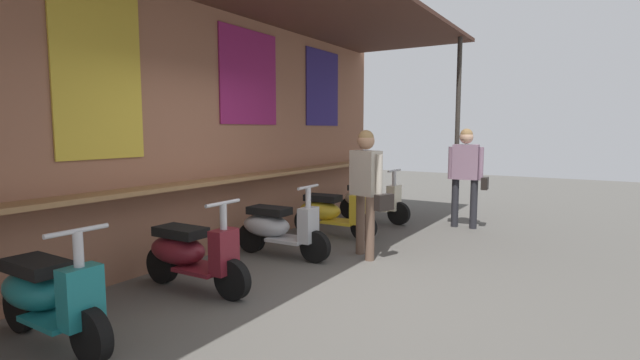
# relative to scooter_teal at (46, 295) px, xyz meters

# --- Properties ---
(ground_plane) EXTENTS (27.71, 27.71, 0.00)m
(ground_plane) POSITION_rel_scooter_teal_xyz_m (2.18, -1.08, -0.39)
(ground_plane) COLOR #56544F
(market_stall_facade) EXTENTS (9.90, 2.56, 3.44)m
(market_stall_facade) POSITION_rel_scooter_teal_xyz_m (2.17, 0.76, 1.53)
(market_stall_facade) COLOR #8C5B44
(market_stall_facade) RESTS_ON ground_plane
(scooter_teal) EXTENTS (0.46, 1.40, 0.97)m
(scooter_teal) POSITION_rel_scooter_teal_xyz_m (0.00, 0.00, 0.00)
(scooter_teal) COLOR #197075
(scooter_teal) RESTS_ON ground_plane
(scooter_maroon) EXTENTS (0.46, 1.40, 0.97)m
(scooter_maroon) POSITION_rel_scooter_teal_xyz_m (1.45, 0.00, 0.00)
(scooter_maroon) COLOR maroon
(scooter_maroon) RESTS_ON ground_plane
(scooter_silver) EXTENTS (0.46, 1.40, 0.97)m
(scooter_silver) POSITION_rel_scooter_teal_xyz_m (2.95, -0.00, 0.00)
(scooter_silver) COLOR #B2B5BA
(scooter_silver) RESTS_ON ground_plane
(scooter_yellow) EXTENTS (0.47, 1.40, 0.97)m
(scooter_yellow) POSITION_rel_scooter_teal_xyz_m (4.31, -0.00, 0.00)
(scooter_yellow) COLOR gold
(scooter_yellow) RESTS_ON ground_plane
(scooter_cream) EXTENTS (0.48, 1.40, 0.97)m
(scooter_cream) POSITION_rel_scooter_teal_xyz_m (5.76, -0.00, 0.00)
(scooter_cream) COLOR beige
(scooter_cream) RESTS_ON ground_plane
(shopper_with_handbag) EXTENTS (0.40, 0.66, 1.66)m
(shopper_with_handbag) POSITION_rel_scooter_teal_xyz_m (3.53, -1.01, 0.62)
(shopper_with_handbag) COLOR brown
(shopper_with_handbag) RESTS_ON ground_plane
(shopper_browsing) EXTENTS (0.31, 0.66, 1.68)m
(shopper_browsing) POSITION_rel_scooter_teal_xyz_m (6.10, -1.63, 0.64)
(shopper_browsing) COLOR #232328
(shopper_browsing) RESTS_ON ground_plane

